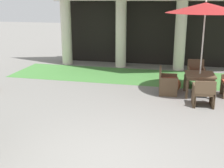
# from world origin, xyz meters

# --- Properties ---
(ground_plane) EXTENTS (60.00, 60.00, 0.00)m
(ground_plane) POSITION_xyz_m (0.00, 0.00, 0.00)
(ground_plane) COLOR gray
(lawn_strip) EXTENTS (10.67, 2.53, 0.01)m
(lawn_strip) POSITION_xyz_m (0.00, 6.50, 0.00)
(lawn_strip) COLOR #47843D
(lawn_strip) RESTS_ON ground
(patio_table_near_foreground) EXTENTS (0.95, 0.95, 0.71)m
(patio_table_near_foreground) POSITION_xyz_m (1.96, 4.61, 0.61)
(patio_table_near_foreground) COLOR brown
(patio_table_near_foreground) RESTS_ON ground
(patio_umbrella_near_foreground) EXTENTS (2.38, 2.38, 2.93)m
(patio_umbrella_near_foreground) POSITION_xyz_m (1.96, 4.61, 2.69)
(patio_umbrella_near_foreground) COLOR #2D2D2D
(patio_umbrella_near_foreground) RESTS_ON ground
(patio_chair_near_foreground_south) EXTENTS (0.62, 0.61, 0.80)m
(patio_chair_near_foreground_south) POSITION_xyz_m (2.03, 3.61, 0.39)
(patio_chair_near_foreground_south) COLOR brown
(patio_chair_near_foreground_south) RESTS_ON ground
(patio_chair_near_foreground_west) EXTENTS (0.62, 0.67, 0.87)m
(patio_chair_near_foreground_west) POSITION_xyz_m (0.96, 4.53, 0.40)
(patio_chair_near_foreground_west) COLOR brown
(patio_chair_near_foreground_west) RESTS_ON ground
(patio_chair_near_foreground_north) EXTENTS (0.62, 0.60, 0.92)m
(patio_chair_near_foreground_north) POSITION_xyz_m (1.89, 5.61, 0.43)
(patio_chair_near_foreground_north) COLOR brown
(patio_chair_near_foreground_north) RESTS_ON ground
(terracotta_urn) EXTENTS (0.31, 0.31, 0.48)m
(terracotta_urn) POSITION_xyz_m (1.26, 4.98, 0.20)
(terracotta_urn) COLOR #9E5633
(terracotta_urn) RESTS_ON ground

